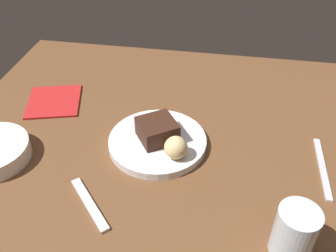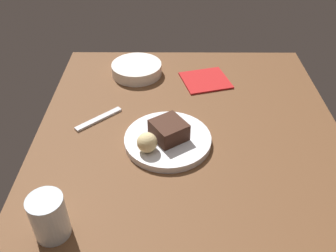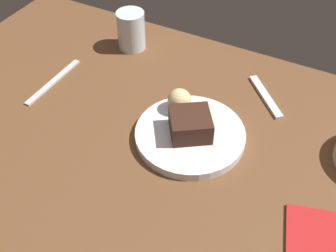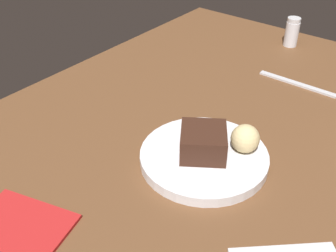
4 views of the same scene
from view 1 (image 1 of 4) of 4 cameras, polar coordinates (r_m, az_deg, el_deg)
dining_table at (r=90.98cm, az=4.15°, el=-1.80°), size 120.00×84.00×3.00cm
dessert_plate at (r=85.81cm, az=-1.64°, el=-2.49°), size 22.94×22.94×1.93cm
chocolate_cake_slice at (r=83.86cm, az=-1.69°, el=-0.65°), size 11.18×11.12×4.75cm
bread_roll at (r=79.06cm, az=1.24°, el=-3.38°), size 5.15×5.15×5.15cm
water_glass at (r=67.62cm, az=19.13°, el=-15.38°), size 7.22×7.22×10.10cm
dessert_spoon at (r=75.41cm, az=-12.16°, el=-11.82°), size 11.45×12.29×0.70cm
butter_knife at (r=87.50cm, az=22.95°, el=-5.99°), size 1.52×19.01×0.50cm
folded_napkin at (r=104.68cm, az=-17.38°, el=3.69°), size 17.19×17.85×0.60cm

